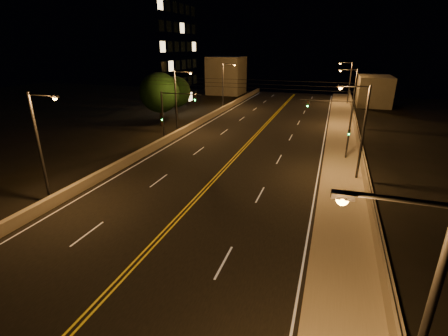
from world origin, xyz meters
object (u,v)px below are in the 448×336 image
(building_tower, at_px, (119,38))
(tree_0, at_px, (160,93))
(streetlight_1, at_px, (360,127))
(streetlight_6, at_px, (225,83))
(streetlight_3, at_px, (348,80))
(traffic_signal_left, at_px, (170,111))
(streetlight_5, at_px, (178,98))
(streetlight_4, at_px, (41,141))
(streetlight_2, at_px, (352,94))
(streetlight_0, at_px, (410,327))
(tree_1, at_px, (175,92))
(traffic_signal_right, at_px, (340,122))

(building_tower, bearing_deg, tree_0, -39.87)
(streetlight_1, xyz_separation_m, streetlight_6, (-21.39, 28.87, 0.00))
(streetlight_3, distance_m, traffic_signal_left, 40.91)
(streetlight_5, distance_m, streetlight_6, 19.04)
(streetlight_1, xyz_separation_m, tree_0, (-25.84, 13.06, 0.03))
(streetlight_4, relative_size, streetlight_5, 1.00)
(streetlight_4, height_order, streetlight_6, same)
(building_tower, bearing_deg, streetlight_2, -6.48)
(streetlight_6, relative_size, traffic_signal_left, 1.33)
(streetlight_2, xyz_separation_m, streetlight_3, (0.00, 20.52, 0.00))
(streetlight_5, xyz_separation_m, building_tower, (-18.73, 15.15, 7.63))
(building_tower, bearing_deg, streetlight_6, 11.73)
(traffic_signal_left, bearing_deg, streetlight_1, -15.00)
(streetlight_3, height_order, streetlight_6, same)
(streetlight_0, relative_size, streetlight_5, 1.00)
(streetlight_5, bearing_deg, tree_0, 144.06)
(tree_1, bearing_deg, streetlight_1, -35.89)
(streetlight_4, distance_m, traffic_signal_left, 17.17)
(streetlight_1, bearing_deg, building_tower, 148.08)
(streetlight_3, xyz_separation_m, streetlight_5, (-21.39, -31.11, 0.00))
(streetlight_2, distance_m, streetlight_5, 23.87)
(tree_0, bearing_deg, building_tower, 140.13)
(streetlight_3, distance_m, tree_0, 38.02)
(streetlight_5, bearing_deg, streetlight_3, 55.49)
(streetlight_1, xyz_separation_m, tree_1, (-26.41, 19.11, -0.63))
(streetlight_5, bearing_deg, building_tower, 141.02)
(tree_1, bearing_deg, tree_0, -84.59)
(tree_0, bearing_deg, streetlight_6, 74.29)
(traffic_signal_right, distance_m, building_tower, 44.12)
(building_tower, bearing_deg, streetlight_3, 21.70)
(streetlight_6, xyz_separation_m, traffic_signal_left, (1.09, -23.43, -0.89))
(streetlight_2, relative_size, traffic_signal_right, 1.33)
(streetlight_2, height_order, traffic_signal_right, streetlight_2)
(traffic_signal_right, relative_size, building_tower, 0.24)
(traffic_signal_left, height_order, tree_1, tree_1)
(streetlight_4, distance_m, streetlight_6, 40.54)
(traffic_signal_left, bearing_deg, streetlight_6, 92.67)
(streetlight_2, xyz_separation_m, traffic_signal_left, (-20.30, -14.99, -0.89))
(streetlight_0, bearing_deg, streetlight_3, 90.00)
(streetlight_2, xyz_separation_m, tree_0, (-25.84, -7.37, 0.03))
(streetlight_1, relative_size, traffic_signal_right, 1.33)
(streetlight_4, height_order, streetlight_5, same)
(traffic_signal_right, distance_m, tree_1, 28.42)
(streetlight_4, xyz_separation_m, tree_0, (-4.45, 24.73, 0.03))
(traffic_signal_left, bearing_deg, building_tower, 135.39)
(building_tower, xyz_separation_m, tree_1, (13.71, -5.88, -8.26))
(streetlight_1, height_order, traffic_signal_right, streetlight_1)
(streetlight_1, height_order, streetlight_5, same)
(building_tower, distance_m, tree_1, 17.05)
(streetlight_3, relative_size, building_tower, 0.31)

